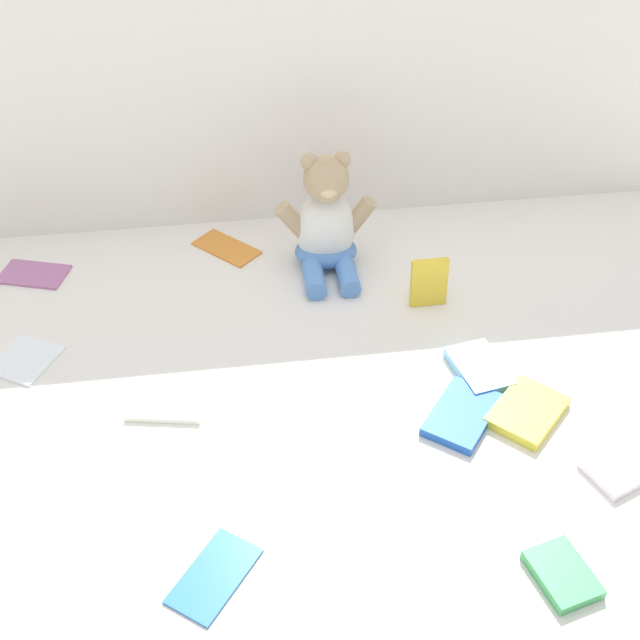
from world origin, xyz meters
TOP-DOWN VIEW (x-y plane):
  - ground_plane at (0.00, 0.00)m, footprint 3.20×3.20m
  - backdrop_drape at (0.00, 0.38)m, footprint 1.79×0.03m
  - teddy_bear at (0.07, 0.19)m, footprint 0.19×0.17m
  - book_case_0 at (0.33, -0.26)m, footprint 0.15×0.15m
  - book_case_1 at (-0.12, 0.26)m, footprint 0.14×0.14m
  - book_case_2 at (0.28, -0.15)m, footprint 0.10×0.13m
  - book_case_3 at (0.28, -0.54)m, footprint 0.09×0.11m
  - book_case_4 at (-0.23, -0.16)m, footprint 0.13×0.09m
  - book_case_5 at (-0.17, -0.48)m, footprint 0.13×0.14m
  - book_case_6 at (0.23, -0.25)m, footprint 0.15×0.16m
  - book_case_7 at (0.43, -0.38)m, footprint 0.13×0.11m
  - book_case_8 at (-0.47, -0.02)m, footprint 0.13×0.13m
  - book_case_9 at (0.24, 0.04)m, footprint 0.07×0.02m
  - book_case_10 at (-0.49, 0.23)m, footprint 0.14×0.11m

SIDE VIEW (x-z plane):
  - ground_plane at x=0.00m, z-range 0.00..0.00m
  - book_case_5 at x=-0.17m, z-range 0.00..0.01m
  - book_case_1 at x=-0.12m, z-range 0.00..0.01m
  - book_case_8 at x=-0.47m, z-range 0.00..0.01m
  - book_case_10 at x=-0.49m, z-range 0.00..0.01m
  - book_case_4 at x=-0.23m, z-range 0.00..0.01m
  - book_case_7 at x=0.43m, z-range 0.00..0.01m
  - book_case_6 at x=0.23m, z-range 0.00..0.02m
  - book_case_3 at x=0.28m, z-range 0.00..0.02m
  - book_case_0 at x=0.33m, z-range 0.00..0.02m
  - book_case_2 at x=0.28m, z-range 0.00..0.02m
  - book_case_9 at x=0.24m, z-range 0.00..0.09m
  - teddy_bear at x=0.07m, z-range -0.03..0.20m
  - backdrop_drape at x=0.00m, z-range 0.00..0.55m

